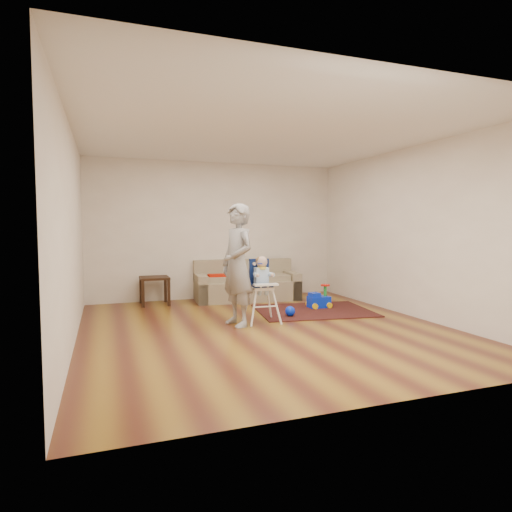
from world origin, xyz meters
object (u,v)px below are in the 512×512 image
object	(u,v)px
ride_on_toy	(319,296)
toy_ball	(290,311)
sofa	(247,280)
adult	(237,265)
side_table	(155,291)
high_chair	(262,290)

from	to	relation	value
ride_on_toy	toy_ball	distance (m)	0.94
sofa	adult	world-z (taller)	adult
side_table	toy_ball	size ratio (longest dim) A/B	3.21
toy_ball	high_chair	distance (m)	0.70
toy_ball	adult	bearing A→B (deg)	-164.86
sofa	ride_on_toy	xyz separation A→B (m)	(0.93, -1.24, -0.17)
ride_on_toy	toy_ball	xyz separation A→B (m)	(-0.78, -0.51, -0.12)
toy_ball	high_chair	world-z (taller)	high_chair
sofa	toy_ball	size ratio (longest dim) A/B	12.87
toy_ball	high_chair	xyz separation A→B (m)	(-0.55, -0.19, 0.39)
ride_on_toy	sofa	bearing A→B (deg)	126.78
sofa	side_table	bearing A→B (deg)	-178.13
side_table	adult	size ratio (longest dim) A/B	0.29
ride_on_toy	toy_ball	size ratio (longest dim) A/B	2.54
sofa	toy_ball	bearing A→B (deg)	-80.53
sofa	side_table	distance (m)	1.77
adult	high_chair	bearing A→B (deg)	85.94
ride_on_toy	adult	bearing A→B (deg)	-156.33
ride_on_toy	adult	distance (m)	2.01
sofa	side_table	size ratio (longest dim) A/B	4.01
side_table	adult	world-z (taller)	adult
side_table	adult	bearing A→B (deg)	-65.41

